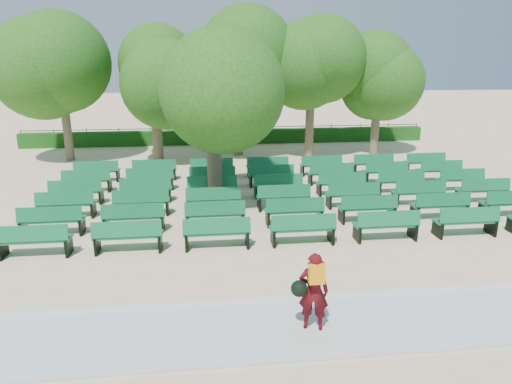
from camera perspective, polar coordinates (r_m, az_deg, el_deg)
ground at (r=16.54m, az=-0.62°, el=-2.68°), size 120.00×120.00×0.00m
paving at (r=9.91m, az=4.10°, el=-16.63°), size 30.00×2.20×0.06m
curb at (r=10.86m, az=2.95°, el=-13.26°), size 30.00×0.12×0.10m
hedge at (r=30.00m, az=-3.47°, el=6.91°), size 26.00×0.70×0.90m
fence at (r=30.47m, az=-3.50°, el=6.20°), size 26.00×0.10×1.02m
tree_line at (r=26.16m, az=-2.94°, el=4.49°), size 21.80×6.80×7.04m
bench_array at (r=17.75m, az=3.09°, el=-1.01°), size 1.99×0.72×1.24m
tree_among at (r=17.05m, az=-5.47°, el=13.09°), size 4.49×4.49×6.50m
person at (r=9.46m, az=7.09°, el=-12.12°), size 0.83×0.55×1.68m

